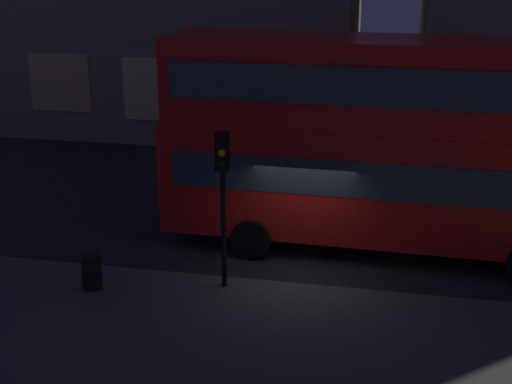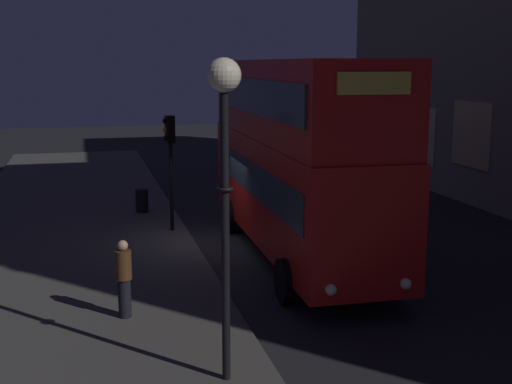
# 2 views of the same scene
# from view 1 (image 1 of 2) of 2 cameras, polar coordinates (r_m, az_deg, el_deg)

# --- Properties ---
(ground_plane) EXTENTS (80.00, 80.00, 0.00)m
(ground_plane) POSITION_cam_1_polar(r_m,az_deg,el_deg) (17.07, 3.44, -6.84)
(ground_plane) COLOR #232326
(sidewalk_slab) EXTENTS (44.00, 7.13, 0.12)m
(sidewalk_slab) POSITION_cam_1_polar(r_m,az_deg,el_deg) (13.45, 0.82, -14.30)
(sidewalk_slab) COLOR #4C4944
(sidewalk_slab) RESTS_ON ground
(double_decker_bus) EXTENTS (11.03, 3.06, 5.46)m
(double_decker_bus) POSITION_cam_1_polar(r_m,az_deg,el_deg) (17.75, 9.98, 4.49)
(double_decker_bus) COLOR red
(double_decker_bus) RESTS_ON ground
(traffic_light_near_kerb) EXTENTS (0.35, 0.38, 3.65)m
(traffic_light_near_kerb) POSITION_cam_1_polar(r_m,az_deg,el_deg) (15.30, -2.73, 1.19)
(traffic_light_near_kerb) COLOR black
(traffic_light_near_kerb) RESTS_ON sidewalk_slab
(litter_bin) EXTENTS (0.45, 0.45, 0.82)m
(litter_bin) POSITION_cam_1_polar(r_m,az_deg,el_deg) (16.47, -13.23, -6.32)
(litter_bin) COLOR black
(litter_bin) RESTS_ON sidewalk_slab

